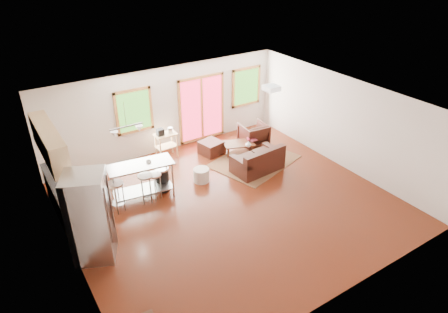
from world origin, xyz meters
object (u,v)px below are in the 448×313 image
refrigerator (91,217)px  kitchen_cart (165,137)px  loveseat (258,162)px  island (141,175)px  ottoman (211,148)px  rug (254,161)px  armchair (253,133)px  coffee_table (239,144)px

refrigerator → kitchen_cart: 4.33m
loveseat → island: bearing=167.8°
refrigerator → loveseat: bearing=35.0°
ottoman → island: bearing=-156.9°
rug → ottoman: ottoman is taller
rug → ottoman: bearing=126.3°
armchair → coffee_table: bearing=23.7°
kitchen_cart → coffee_table: bearing=-27.0°
armchair → ottoman: size_ratio=1.35×
rug → refrigerator: (-5.11, -1.41, 0.96)m
refrigerator → rug: bearing=39.7°
rug → coffee_table: size_ratio=2.27×
loveseat → island: 3.31m
coffee_table → island: size_ratio=0.63×
coffee_table → ottoman: 0.86m
ottoman → island: size_ratio=0.36×
rug → refrigerator: refrigerator is taller
ottoman → rug: bearing=-53.7°
rug → island: size_ratio=1.42×
rug → coffee_table: 0.73m
island → kitchen_cart: island is taller
ottoman → island: (-2.67, -1.14, 0.49)m
refrigerator → kitchen_cart: size_ratio=2.01×
armchair → ottoman: 1.46m
coffee_table → kitchen_cart: bearing=153.0°
armchair → refrigerator: 6.19m
ottoman → refrigerator: refrigerator is taller
rug → coffee_table: coffee_table is taller
ottoman → island: 2.95m
coffee_table → island: island is taller
loveseat → armchair: 1.62m
armchair → island: 4.21m
rug → kitchen_cart: kitchen_cart is taller
loveseat → ottoman: (-0.58, 1.61, -0.10)m
rug → coffee_table: bearing=99.7°
rug → ottoman: 1.40m
armchair → ottoman: bearing=-3.7°
rug → kitchen_cart: size_ratio=2.43×
island → armchair: bearing=12.5°
rug → loveseat: bearing=-116.4°
refrigerator → kitchen_cart: refrigerator is taller
loveseat → refrigerator: bearing=-173.3°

